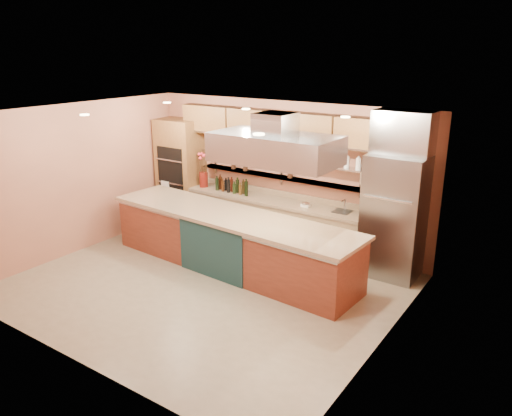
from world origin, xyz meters
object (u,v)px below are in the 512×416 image
Objects in this scene: refrigerator at (394,217)px; copper_kettle at (244,150)px; kitchen_scale at (306,204)px; flower_vase at (204,180)px; green_canister at (265,151)px; island at (231,241)px.

refrigerator reaches higher than copper_kettle.
refrigerator is at bearing -4.07° from copper_kettle.
refrigerator reaches higher than kitchen_scale.
kitchen_scale is 1.77m from copper_kettle.
copper_kettle is (0.90, 0.22, 0.71)m from flower_vase.
flower_vase is 2.00× the size of kitchen_scale.
copper_kettle is at bearing 175.93° from refrigerator.
flower_vase is at bearing -166.22° from copper_kettle.
kitchen_scale is at bearing -8.04° from copper_kettle.
copper_kettle reaches higher than flower_vase.
flower_vase reaches higher than kitchen_scale.
refrigerator is 10.75× the size of copper_kettle.
refrigerator reaches higher than flower_vase.
green_canister is (-2.73, 0.23, 0.76)m from refrigerator.
copper_kettle is (-3.23, 0.23, 0.74)m from refrigerator.
island is 15.14× the size of flower_vase.
refrigerator is at bearing 31.64° from island.
kitchen_scale is (0.77, 1.31, 0.48)m from island.
flower_vase is at bearing 145.63° from island.
flower_vase reaches higher than island.
copper_kettle reaches higher than island.
refrigerator is 2.82m from island.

